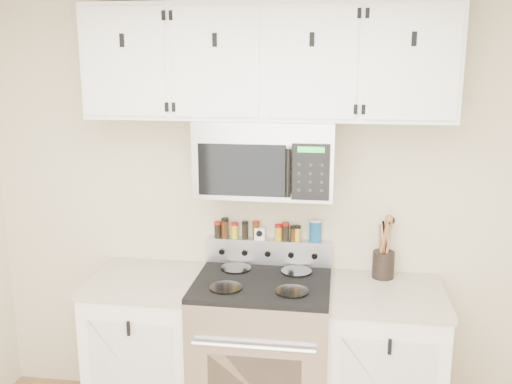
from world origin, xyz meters
TOP-DOWN VIEW (x-y plane):
  - back_wall at (0.00, 1.75)m, footprint 3.50×0.01m
  - range at (0.00, 1.43)m, footprint 0.76×0.65m
  - base_cabinet_left at (-0.69, 1.45)m, footprint 0.64×0.62m
  - base_cabinet_right at (0.69, 1.45)m, footprint 0.64×0.62m
  - microwave at (0.00, 1.55)m, footprint 0.76×0.44m
  - upper_cabinets at (-0.00, 1.58)m, footprint 2.00×0.35m
  - utensil_crock at (0.68, 1.64)m, footprint 0.13×0.13m
  - kitchen_timer at (-0.05, 1.71)m, footprint 0.06×0.05m
  - salt_canister at (0.28, 1.71)m, footprint 0.07×0.07m
  - spice_jar_0 at (-0.32, 1.71)m, footprint 0.05×0.05m
  - spice_jar_1 at (-0.27, 1.71)m, footprint 0.05×0.05m
  - spice_jar_2 at (-0.21, 1.71)m, footprint 0.04×0.04m
  - spice_jar_3 at (-0.15, 1.71)m, footprint 0.04×0.04m
  - spice_jar_4 at (-0.08, 1.71)m, footprint 0.04×0.04m
  - spice_jar_5 at (0.06, 1.71)m, footprint 0.05×0.05m
  - spice_jar_6 at (0.10, 1.71)m, footprint 0.05×0.05m
  - spice_jar_7 at (0.15, 1.71)m, footprint 0.04×0.04m
  - spice_jar_8 at (0.17, 1.71)m, footprint 0.04×0.04m

SIDE VIEW (x-z plane):
  - base_cabinet_left at x=-0.69m, z-range 0.00..0.92m
  - base_cabinet_right at x=0.69m, z-range 0.00..0.92m
  - range at x=0.00m, z-range -0.06..1.04m
  - utensil_crock at x=0.68m, z-range 0.83..1.20m
  - kitchen_timer at x=-0.05m, z-range 1.10..1.17m
  - spice_jar_7 at x=0.15m, z-range 1.10..1.19m
  - spice_jar_8 at x=0.17m, z-range 1.10..1.19m
  - spice_jar_5 at x=0.06m, z-range 1.10..1.20m
  - spice_jar_2 at x=-0.21m, z-range 1.10..1.20m
  - spice_jar_0 at x=-0.32m, z-range 1.10..1.20m
  - spice_jar_3 at x=-0.15m, z-range 1.10..1.21m
  - spice_jar_6 at x=0.10m, z-range 1.10..1.21m
  - spice_jar_4 at x=-0.08m, z-range 1.10..1.21m
  - spice_jar_1 at x=-0.27m, z-range 1.10..1.22m
  - salt_canister at x=0.28m, z-range 1.10..1.23m
  - back_wall at x=0.00m, z-range 0.00..2.50m
  - microwave at x=0.00m, z-range 1.42..1.84m
  - upper_cabinets at x=0.00m, z-range 1.84..2.46m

